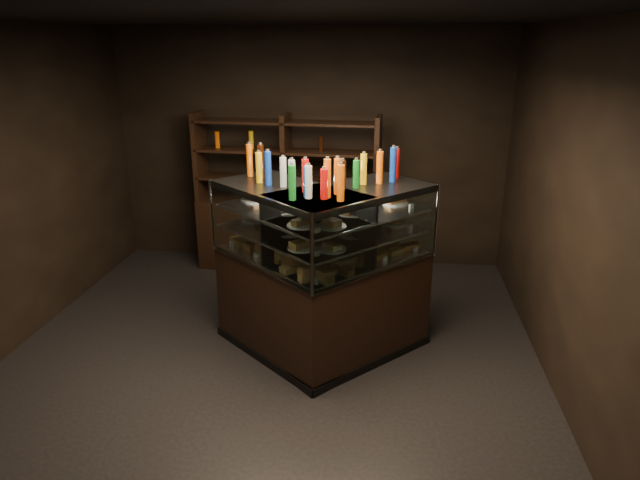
# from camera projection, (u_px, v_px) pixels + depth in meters

# --- Properties ---
(ground) EXTENTS (5.00, 5.00, 0.00)m
(ground) POSITION_uv_depth(u_px,v_px,m) (274.00, 350.00, 5.52)
(ground) COLOR black
(ground) RESTS_ON ground
(room_shell) EXTENTS (5.02, 5.02, 3.01)m
(room_shell) POSITION_uv_depth(u_px,v_px,m) (268.00, 150.00, 4.87)
(room_shell) COLOR black
(room_shell) RESTS_ON ground
(display_case) EXTENTS (2.14, 1.58, 1.62)m
(display_case) POSITION_uv_depth(u_px,v_px,m) (320.00, 301.00, 5.32)
(display_case) COLOR black
(display_case) RESTS_ON ground
(food_display) EXTENTS (1.67, 1.07, 0.49)m
(food_display) POSITION_uv_depth(u_px,v_px,m) (320.00, 235.00, 5.09)
(food_display) COLOR #D2894B
(food_display) RESTS_ON display_case
(bottles_top) EXTENTS (1.49, 0.93, 0.30)m
(bottles_top) POSITION_uv_depth(u_px,v_px,m) (320.00, 173.00, 4.92)
(bottles_top) COLOR #D8590A
(bottles_top) RESTS_ON display_case
(potted_conifer) EXTENTS (0.35, 0.35, 0.75)m
(potted_conifer) POSITION_uv_depth(u_px,v_px,m) (412.00, 290.00, 5.81)
(potted_conifer) COLOR black
(potted_conifer) RESTS_ON ground
(back_shelving) EXTENTS (2.32, 0.57, 2.00)m
(back_shelving) POSITION_uv_depth(u_px,v_px,m) (287.00, 225.00, 7.26)
(back_shelving) COLOR black
(back_shelving) RESTS_ON ground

